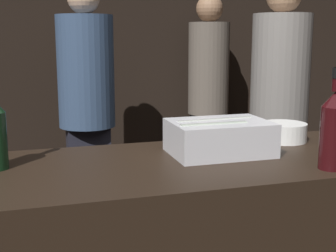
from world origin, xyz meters
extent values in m
cube|color=black|center=(0.00, 2.68, 1.40)|extent=(6.40, 0.06, 2.80)
cube|color=silver|center=(0.20, 0.38, 1.03)|extent=(0.36, 0.26, 0.12)
cylinder|color=#9EA899|center=(0.16, 0.34, 1.06)|extent=(0.25, 0.07, 0.07)
cylinder|color=#B2B7AD|center=(0.20, 0.42, 1.06)|extent=(0.30, 0.08, 0.07)
cylinder|color=white|center=(0.54, 0.50, 1.01)|extent=(0.19, 0.19, 0.07)
cylinder|color=gray|center=(0.54, 0.50, 1.04)|extent=(0.15, 0.15, 0.01)
cylinder|color=black|center=(0.48, 0.09, 1.07)|extent=(0.08, 0.08, 0.20)
cone|color=black|center=(0.48, 0.09, 1.20)|extent=(0.08, 0.08, 0.05)
cube|color=black|center=(1.02, 1.36, 0.40)|extent=(0.27, 0.19, 0.80)
cylinder|color=slate|center=(1.02, 1.36, 1.17)|extent=(0.35, 0.35, 0.73)
cube|color=black|center=(-0.08, 1.96, 0.40)|extent=(0.28, 0.20, 0.80)
cylinder|color=#334766|center=(-0.08, 1.96, 1.17)|extent=(0.37, 0.37, 0.73)
cube|color=black|center=(0.93, 2.32, 0.39)|extent=(0.24, 0.18, 0.79)
cylinder|color=#60564C|center=(0.93, 2.32, 1.15)|extent=(0.32, 0.32, 0.72)
sphere|color=#997051|center=(0.93, 2.32, 1.61)|extent=(0.21, 0.21, 0.21)
camera|label=1|loc=(-0.46, -1.16, 1.40)|focal=50.00mm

